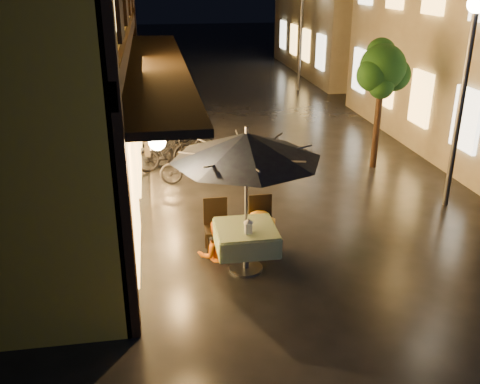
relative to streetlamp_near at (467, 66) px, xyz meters
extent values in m
plane|color=black|center=(-3.00, -2.00, -2.92)|extent=(90.00, 90.00, 0.00)
cube|color=gold|center=(-8.75, 2.00, 0.58)|extent=(4.50, 11.00, 7.00)
cube|color=black|center=(-6.47, 2.00, 0.38)|extent=(0.12, 11.00, 0.35)
cube|color=black|center=(-5.90, 2.00, -0.17)|extent=(1.20, 10.50, 0.12)
cube|color=#FFBA55|center=(-6.44, -1.50, -1.52)|extent=(0.10, 2.20, 2.40)
cube|color=#FFBA55|center=(-6.44, 2.00, -1.52)|extent=(0.10, 2.20, 2.40)
cube|color=#FFBA55|center=(-6.44, 5.50, -1.52)|extent=(0.10, 2.20, 2.40)
cube|color=#FFBA55|center=(0.95, 1.20, -1.42)|extent=(0.10, 1.00, 1.40)
cube|color=#FFBA55|center=(0.95, 3.40, -1.42)|extent=(0.10, 1.00, 1.40)
cube|color=#FFBA55|center=(0.95, 5.60, -1.42)|extent=(0.10, 1.00, 1.40)
cube|color=#FFBA55|center=(0.95, 7.80, -1.42)|extent=(0.10, 1.00, 1.40)
cube|color=#FFBA55|center=(0.95, 12.20, -1.42)|extent=(0.10, 1.00, 1.40)
cube|color=#FFBA55|center=(0.95, 14.40, -1.42)|extent=(0.10, 1.00, 1.40)
cube|color=#FFBA55|center=(0.95, 16.60, -1.42)|extent=(0.10, 1.00, 1.40)
cube|color=#FFBA55|center=(0.95, 18.80, -1.42)|extent=(0.10, 1.00, 1.40)
cylinder|color=black|center=(-0.60, 2.50, -1.82)|extent=(0.16, 0.16, 2.20)
sphere|color=black|center=(-0.60, 2.50, -0.42)|extent=(1.10, 1.10, 1.10)
sphere|color=black|center=(-0.25, 2.60, -0.62)|extent=(0.80, 0.80, 0.80)
sphere|color=black|center=(-0.90, 2.35, -0.57)|extent=(0.76, 0.76, 0.76)
sphere|color=black|center=(-0.55, 2.80, -0.12)|extent=(0.70, 0.70, 0.70)
sphere|color=black|center=(-0.70, 2.25, -0.82)|extent=(0.60, 0.60, 0.60)
cylinder|color=#59595E|center=(0.00, 0.00, -0.92)|extent=(0.12, 0.12, 4.00)
sphere|color=#F9E5B5|center=(0.00, 0.00, 1.13)|extent=(0.36, 0.36, 0.36)
cylinder|color=#59595E|center=(0.00, 12.00, -0.92)|extent=(0.12, 0.12, 4.00)
cylinder|color=#59595E|center=(-4.66, -1.95, -2.56)|extent=(0.10, 0.10, 0.72)
cylinder|color=#59595E|center=(-4.66, -1.95, -2.90)|extent=(0.56, 0.56, 0.04)
cube|color=#2E6030|center=(-4.66, -1.95, -2.17)|extent=(0.95, 0.95, 0.06)
cube|color=#2E6030|center=(-4.19, -1.95, -2.33)|extent=(0.04, 0.95, 0.33)
cube|color=#2E6030|center=(-5.14, -1.95, -2.33)|extent=(0.04, 0.95, 0.33)
cube|color=#2E6030|center=(-4.66, -1.48, -2.33)|extent=(0.95, 0.04, 0.33)
cube|color=#2E6030|center=(-4.66, -2.43, -2.33)|extent=(0.95, 0.04, 0.33)
cylinder|color=#59595E|center=(-4.66, -1.95, -1.77)|extent=(0.05, 0.05, 2.30)
cone|color=black|center=(-4.66, -1.95, -0.77)|extent=(2.36, 2.36, 0.43)
cylinder|color=#59595E|center=(-4.66, -1.95, -0.52)|extent=(0.06, 0.06, 0.12)
cube|color=black|center=(-5.06, -1.30, -2.47)|extent=(0.42, 0.42, 0.05)
cube|color=black|center=(-5.06, -1.11, -2.22)|extent=(0.42, 0.04, 0.55)
cylinder|color=black|center=(-5.24, -1.48, -2.70)|extent=(0.04, 0.04, 0.43)
cylinder|color=black|center=(-4.88, -1.48, -2.70)|extent=(0.04, 0.04, 0.43)
cylinder|color=black|center=(-5.24, -1.12, -2.70)|extent=(0.04, 0.04, 0.43)
cylinder|color=black|center=(-4.88, -1.12, -2.70)|extent=(0.04, 0.04, 0.43)
cube|color=black|center=(-4.26, -1.30, -2.47)|extent=(0.42, 0.42, 0.05)
cube|color=black|center=(-4.26, -1.11, -2.22)|extent=(0.42, 0.04, 0.55)
cylinder|color=black|center=(-4.44, -1.48, -2.70)|extent=(0.04, 0.04, 0.43)
cylinder|color=black|center=(-4.08, -1.48, -2.70)|extent=(0.04, 0.04, 0.43)
cylinder|color=black|center=(-4.44, -1.12, -2.70)|extent=(0.04, 0.04, 0.43)
cylinder|color=black|center=(-4.08, -1.12, -2.70)|extent=(0.04, 0.04, 0.43)
cube|color=white|center=(-4.66, -2.16, -2.05)|extent=(0.11, 0.11, 0.18)
cube|color=#FFD88C|center=(-4.66, -2.16, -2.06)|extent=(0.07, 0.07, 0.12)
cone|color=white|center=(-4.66, -2.16, -1.92)|extent=(0.16, 0.16, 0.07)
imported|color=orange|center=(-5.10, -1.44, -2.24)|extent=(0.66, 0.52, 1.35)
imported|color=orange|center=(-4.32, -1.41, -2.16)|extent=(1.05, 0.69, 1.52)
imported|color=black|center=(-5.19, 2.08, -2.51)|extent=(1.60, 0.65, 0.82)
imported|color=black|center=(-5.78, 3.15, -2.44)|extent=(1.65, 0.94, 0.95)
imported|color=black|center=(-5.34, 3.58, -2.42)|extent=(1.98, 1.37, 0.99)
imported|color=black|center=(-5.71, 5.12, -2.39)|extent=(1.82, 1.06, 1.05)
imported|color=black|center=(-5.34, 5.37, -2.47)|extent=(1.82, 1.19, 0.90)
imported|color=black|center=(-5.82, 6.73, -2.44)|extent=(1.65, 1.04, 0.96)
imported|color=black|center=(-5.31, 7.48, -2.45)|extent=(1.88, 1.23, 0.93)
camera|label=1|loc=(-6.02, -9.59, 1.69)|focal=40.00mm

